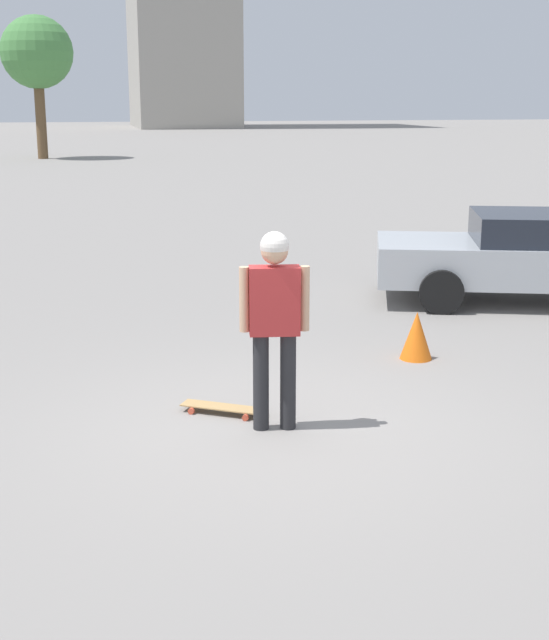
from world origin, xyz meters
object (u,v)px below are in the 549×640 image
(person, at_px, (274,312))
(skateboard, at_px, (223,408))
(traffic_cone, at_px, (417,335))
(car_parked_near, at_px, (539,255))

(person, bearing_deg, skateboard, 137.97)
(person, distance_m, traffic_cone, 2.88)
(car_parked_near, bearing_deg, person, 59.29)
(skateboard, distance_m, car_parked_near, 6.53)
(skateboard, xyz_separation_m, traffic_cone, (2.48, 1.32, 0.22))
(skateboard, distance_m, traffic_cone, 2.82)
(car_parked_near, distance_m, traffic_cone, 3.74)
(car_parked_near, relative_size, traffic_cone, 8.94)
(person, relative_size, skateboard, 2.28)
(person, height_order, traffic_cone, person)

